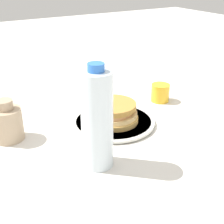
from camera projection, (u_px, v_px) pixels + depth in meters
The scene contains 6 objects.
ground_plane at pixel (114, 124), 0.93m from camera, with size 4.00×4.00×0.00m, color silver.
plate at pixel (112, 122), 0.93m from camera, with size 0.24×0.24×0.01m.
pancake_stack at pixel (112, 112), 0.92m from camera, with size 0.15×0.15×0.05m.
juice_glass at pixel (160, 93), 1.08m from camera, with size 0.06×0.06×0.06m.
cream_jug at pixel (7, 123), 0.83m from camera, with size 0.08×0.08×0.11m.
water_bottle_near at pixel (97, 120), 0.70m from camera, with size 0.07×0.07×0.25m.
Camera 1 is at (0.43, 0.71, 0.44)m, focal length 50.00 mm.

